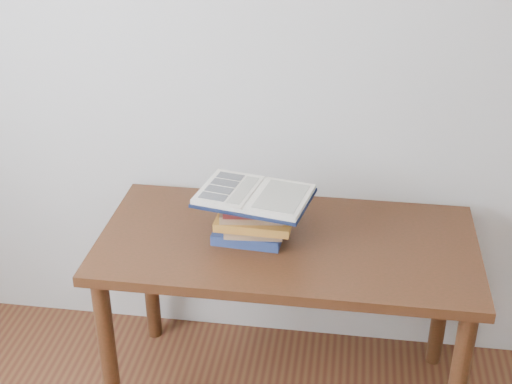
# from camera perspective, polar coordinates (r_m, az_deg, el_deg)

# --- Properties ---
(room_shell) EXTENTS (3.54, 3.54, 2.62)m
(room_shell) POSITION_cam_1_polar(r_m,az_deg,el_deg) (0.84, -13.64, 1.98)
(room_shell) COLOR beige
(room_shell) RESTS_ON ground
(desk) EXTENTS (1.29, 0.65, 0.69)m
(desk) POSITION_cam_1_polar(r_m,az_deg,el_deg) (2.50, 2.48, -5.74)
(desk) COLOR #452011
(desk) RESTS_ON ground
(book_stack) EXTENTS (0.27, 0.19, 0.15)m
(book_stack) POSITION_cam_1_polar(r_m,az_deg,el_deg) (2.41, -0.24, -2.22)
(book_stack) COLOR navy
(book_stack) RESTS_ON desk
(open_book) EXTENTS (0.41, 0.32, 0.03)m
(open_book) POSITION_cam_1_polar(r_m,az_deg,el_deg) (2.36, -0.12, -0.28)
(open_book) COLOR black
(open_book) RESTS_ON book_stack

